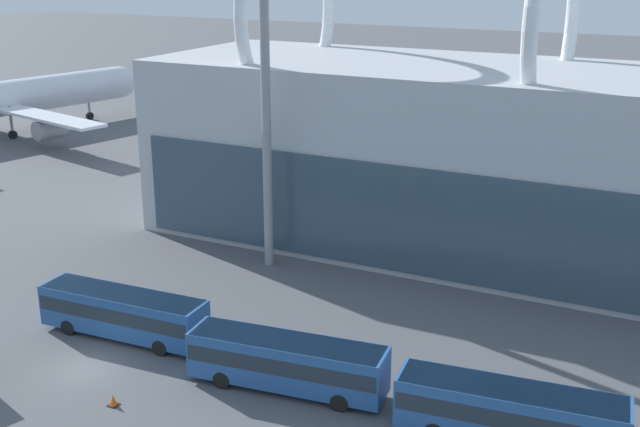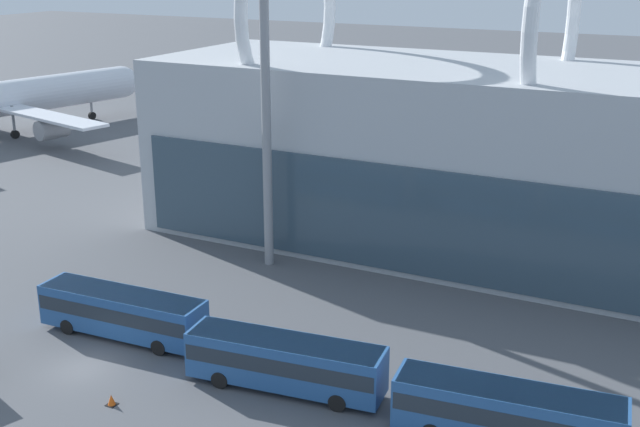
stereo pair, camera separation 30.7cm
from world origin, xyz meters
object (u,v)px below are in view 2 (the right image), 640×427
Objects in this scene: shuttle_bus_0 at (122,311)px; floodlight_mast at (265,52)px; shuttle_bus_2 at (508,411)px; shuttle_bus_1 at (285,360)px; airliner_at_gate_far at (402,114)px; traffic_cone_0 at (111,400)px; airliner_at_gate_near at (4,99)px.

shuttle_bus_0 is 0.39× the size of floodlight_mast.
shuttle_bus_1 is at bearing 175.79° from shuttle_bus_2.
shuttle_bus_1 is 12.32m from shuttle_bus_2.
shuttle_bus_1 is 24.00m from floodlight_mast.
shuttle_bus_2 is at bearing -158.19° from airliner_at_gate_far.
shuttle_bus_2 is at bearing -34.27° from floodlight_mast.
traffic_cone_0 is at bearing -179.66° from airliner_at_gate_far.
floodlight_mast is (54.76, -24.41, 11.65)m from airliner_at_gate_near.
floodlight_mast is 27.17m from traffic_cone_0.
floodlight_mast reaches higher than shuttle_bus_1.
shuttle_bus_1 is at bearing -170.70° from airliner_at_gate_far.
shuttle_bus_0 is (0.47, -49.17, -3.92)m from airliner_at_gate_far.
shuttle_bus_0 is at bearing -97.26° from floodlight_mast.
shuttle_bus_1 is 1.00× the size of shuttle_bus_2.
traffic_cone_0 is at bearing -57.68° from shuttle_bus_0.
shuttle_bus_1 is 0.39× the size of floodlight_mast.
airliner_at_gate_near is at bearing 140.24° from shuttle_bus_0.
traffic_cone_0 is (-7.55, -5.76, -1.48)m from shuttle_bus_1.
shuttle_bus_0 is 8.36m from traffic_cone_0.
traffic_cone_0 is (2.85, -21.70, -16.09)m from floodlight_mast.
airliner_at_gate_far is at bearing 93.98° from floodlight_mast.
floodlight_mast is at bearing 79.69° from shuttle_bus_0.
shuttle_bus_1 is 9.61m from traffic_cone_0.
airliner_at_gate_near is 76.71m from shuttle_bus_1.
shuttle_bus_0 is at bearing 168.81° from shuttle_bus_1.
shuttle_bus_0 reaches higher than traffic_cone_0.
shuttle_bus_0 is at bearing 125.37° from traffic_cone_0.
shuttle_bus_1 reaches higher than traffic_cone_0.
shuttle_bus_2 is 18.25× the size of traffic_cone_0.
airliner_at_gate_near is at bearing 141.33° from traffic_cone_0.
shuttle_bus_2 is 0.39× the size of floodlight_mast.
airliner_at_gate_near is 3.73× the size of shuttle_bus_2.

